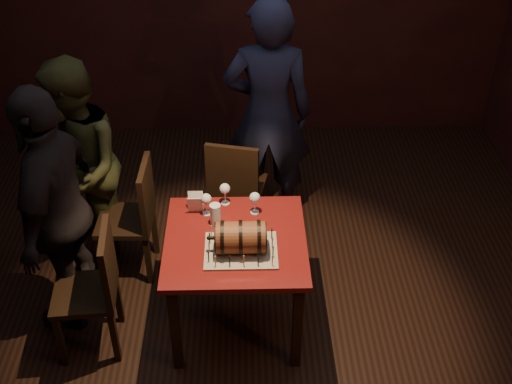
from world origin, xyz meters
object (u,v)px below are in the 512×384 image
chair_left_rear (135,213)px  chair_left_front (96,285)px  pub_table (236,252)px  chair_back (236,185)px  person_back (268,115)px  person_left_front (58,211)px  wine_glass_left (206,200)px  pint_of_ale (215,215)px  wine_glass_mid (225,189)px  barrel_cake (241,237)px  person_left_rear (78,167)px  wine_glass_right (255,198)px

chair_left_rear → chair_left_front: 0.75m
pub_table → chair_back: size_ratio=0.97×
chair_left_front → person_back: bearing=50.9°
person_left_front → wine_glass_left: bearing=103.9°
pint_of_ale → pub_table: bearing=-51.4°
person_back → wine_glass_mid: bearing=72.4°
barrel_cake → wine_glass_mid: 0.51m
wine_glass_mid → chair_left_rear: size_ratio=0.17×
wine_glass_left → chair_left_front: bearing=-148.9°
chair_left_rear → person_left_rear: bearing=156.6°
pub_table → wine_glass_mid: wine_glass_mid is taller
barrel_cake → wine_glass_left: bearing=120.5°
pint_of_ale → person_left_front: person_left_front is taller
wine_glass_mid → chair_back: chair_back is taller
chair_back → person_back: bearing=52.4°
barrel_cake → chair_back: bearing=92.2°
chair_back → person_left_rear: (-1.13, -0.16, 0.29)m
person_back → person_left_front: person_back is taller
chair_left_front → person_left_front: size_ratio=0.53×
pint_of_ale → chair_left_rear: chair_left_rear is taller
wine_glass_right → pint_of_ale: size_ratio=1.07×
chair_left_front → person_back: person_back is taller
wine_glass_right → person_back: size_ratio=0.08×
pub_table → barrel_cake: bearing=-73.5°
chair_left_front → chair_back: bearing=50.5°
chair_back → person_back: 0.60m
wine_glass_mid → chair_left_rear: bearing=163.3°
chair_back → person_back: (0.26, 0.33, 0.43)m
wine_glass_right → pint_of_ale: 0.28m
wine_glass_left → wine_glass_mid: (0.12, 0.11, -0.00)m
barrel_cake → chair_left_rear: bearing=137.9°
person_back → person_left_front: size_ratio=1.07×
pub_table → person_left_front: (-1.13, 0.15, 0.24)m
pint_of_ale → barrel_cake: bearing=-59.7°
chair_left_rear → chair_left_front: size_ratio=1.00×
barrel_cake → person_back: 1.38m
wine_glass_mid → person_left_front: size_ratio=0.09×
wine_glass_mid → chair_back: size_ratio=0.17×
person_left_rear → chair_left_rear: bearing=47.7°
wine_glass_mid → chair_left_front: bearing=-146.8°
pint_of_ale → person_left_rear: person_left_rear is taller
pub_table → wine_glass_left: bearing=125.7°
barrel_cake → chair_left_front: 0.98m
pub_table → pint_of_ale: (-0.13, 0.16, 0.18)m
chair_back → person_left_front: bearing=-145.7°
barrel_cake → person_back: bearing=80.9°
pint_of_ale → person_left_front: 1.00m
person_back → person_left_front: 1.77m
chair_left_rear → chair_back: bearing=24.7°
chair_back → chair_left_rear: (-0.73, -0.34, 0.00)m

